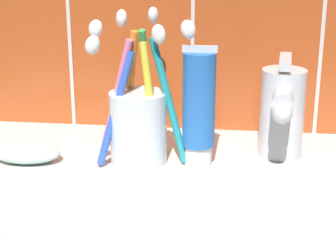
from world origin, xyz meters
TOP-DOWN VIEW (x-y plane):
  - sink_counter at (0.00, 0.00)cm, footprint 69.49×33.71cm
  - toothbrush_cup at (-3.80, 3.44)cm, footprint 13.39×11.78cm
  - toothpaste_tube at (3.54, 3.27)cm, footprint 4.08×3.89cm
  - sink_faucet at (13.63, 6.98)cm, footprint 5.51×11.30cm
  - soap_bar at (-17.54, 1.63)cm, footprint 8.52×5.03cm

SIDE VIEW (x-z plane):
  - sink_counter at x=0.00cm, z-range 0.00..2.00cm
  - soap_bar at x=-17.54cm, z-range 2.00..4.26cm
  - toothbrush_cup at x=-3.80cm, z-range -1.64..16.70cm
  - sink_faucet at x=13.63cm, z-range 1.77..14.46cm
  - toothpaste_tube at x=3.54cm, z-range 1.94..16.58cm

